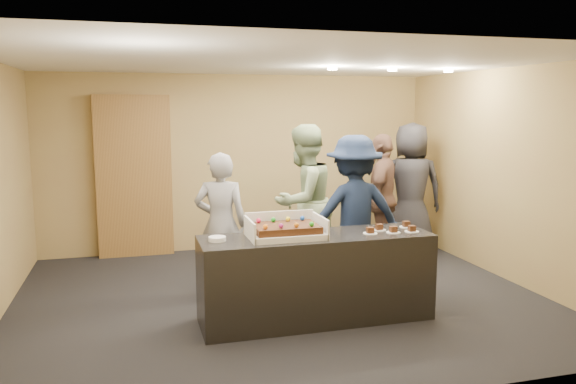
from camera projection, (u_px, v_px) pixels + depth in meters
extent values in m
plane|color=black|center=(280.00, 297.00, 6.56)|extent=(6.00, 6.00, 0.00)
plane|color=white|center=(279.00, 61.00, 6.16)|extent=(6.00, 6.00, 0.00)
cube|color=olive|center=(239.00, 162.00, 8.75)|extent=(6.00, 0.04, 2.70)
cube|color=olive|center=(368.00, 228.00, 3.98)|extent=(6.00, 0.04, 2.70)
cube|color=olive|center=(507.00, 175.00, 7.15)|extent=(0.04, 5.00, 2.70)
cube|color=black|center=(316.00, 278.00, 5.82)|extent=(2.40, 0.71, 0.90)
cube|color=brown|center=(134.00, 177.00, 8.27)|extent=(1.08, 0.15, 2.38)
cube|color=white|center=(286.00, 234.00, 5.66)|extent=(0.74, 0.51, 0.06)
cube|color=white|center=(250.00, 230.00, 5.55)|extent=(0.02, 0.51, 0.20)
cube|color=white|center=(320.00, 226.00, 5.75)|extent=(0.02, 0.51, 0.20)
cube|color=white|center=(279.00, 222.00, 5.89)|extent=(0.74, 0.02, 0.22)
cube|color=#361E0C|center=(286.00, 228.00, 5.65)|extent=(0.65, 0.45, 0.07)
sphere|color=#E01A49|center=(258.00, 221.00, 5.73)|extent=(0.05, 0.05, 0.05)
sphere|color=green|center=(273.00, 220.00, 5.77)|extent=(0.05, 0.05, 0.05)
sphere|color=yellow|center=(288.00, 219.00, 5.81)|extent=(0.05, 0.05, 0.05)
sphere|color=blue|center=(302.00, 218.00, 5.85)|extent=(0.05, 0.05, 0.05)
sphere|color=orange|center=(265.00, 227.00, 5.43)|extent=(0.05, 0.05, 0.05)
sphere|color=#A42376|center=(281.00, 226.00, 5.47)|extent=(0.05, 0.05, 0.05)
sphere|color=orange|center=(296.00, 225.00, 5.51)|extent=(0.05, 0.05, 0.05)
sphere|color=green|center=(312.00, 224.00, 5.55)|extent=(0.05, 0.05, 0.05)
cylinder|color=white|center=(217.00, 239.00, 5.50)|extent=(0.17, 0.17, 0.04)
cylinder|color=white|center=(370.00, 233.00, 5.82)|extent=(0.15, 0.15, 0.01)
cube|color=#361E0C|center=(370.00, 230.00, 5.82)|extent=(0.07, 0.06, 0.06)
cylinder|color=white|center=(379.00, 230.00, 5.98)|extent=(0.15, 0.15, 0.01)
cube|color=#361E0C|center=(379.00, 227.00, 5.98)|extent=(0.07, 0.06, 0.06)
cylinder|color=white|center=(393.00, 232.00, 5.86)|extent=(0.15, 0.15, 0.01)
cube|color=#361E0C|center=(393.00, 229.00, 5.86)|extent=(0.07, 0.06, 0.06)
cylinder|color=white|center=(406.00, 227.00, 6.14)|extent=(0.15, 0.15, 0.01)
cube|color=#361E0C|center=(406.00, 224.00, 6.13)|extent=(0.07, 0.06, 0.06)
cylinder|color=white|center=(412.00, 232.00, 5.91)|extent=(0.15, 0.15, 0.01)
cube|color=#361E0C|center=(412.00, 228.00, 5.90)|extent=(0.07, 0.06, 0.06)
imported|color=gray|center=(221.00, 224.00, 6.56)|extent=(0.70, 0.55, 1.69)
imported|color=#90A779|center=(303.00, 201.00, 7.26)|extent=(1.22, 1.16, 1.99)
imported|color=#14203A|center=(354.00, 213.00, 6.75)|extent=(1.25, 0.76, 1.88)
imported|color=brown|center=(382.00, 198.00, 7.99)|extent=(0.99, 1.14, 1.84)
imported|color=#25252A|center=(410.00, 189.00, 8.42)|extent=(1.09, 0.85, 1.98)
cylinder|color=#FFEAC6|center=(332.00, 69.00, 6.85)|extent=(0.12, 0.12, 0.03)
cylinder|color=#FFEAC6|center=(392.00, 70.00, 7.06)|extent=(0.12, 0.12, 0.03)
cylinder|color=#FFEAC6|center=(448.00, 71.00, 7.27)|extent=(0.12, 0.12, 0.03)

